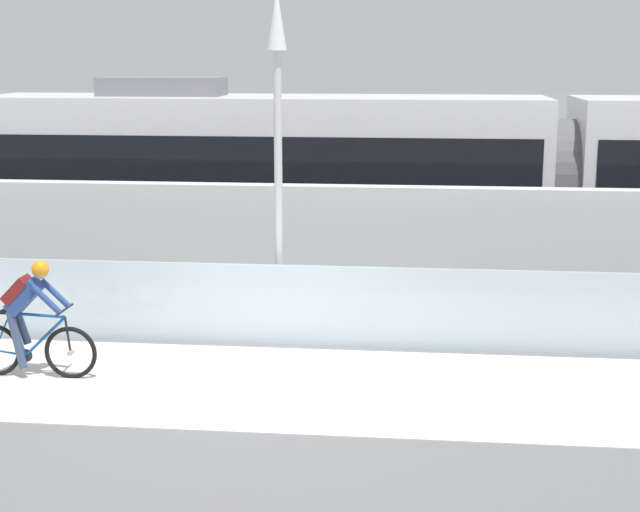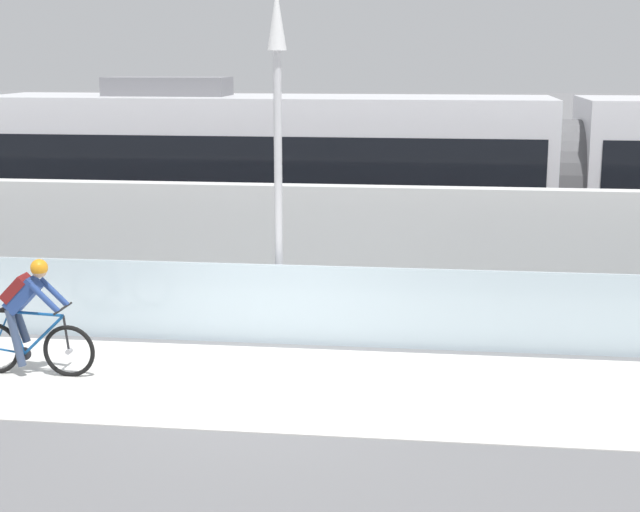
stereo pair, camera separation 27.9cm
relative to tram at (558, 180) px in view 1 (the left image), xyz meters
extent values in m
plane|color=slate|center=(-4.72, -6.85, -1.89)|extent=(200.00, 200.00, 0.00)
cube|color=silver|center=(-4.72, -6.85, -1.89)|extent=(32.00, 3.20, 0.01)
cube|color=silver|center=(-4.72, -5.00, -1.29)|extent=(32.00, 0.05, 1.21)
cube|color=silver|center=(-4.72, -3.20, -0.82)|extent=(32.00, 0.36, 2.15)
cube|color=#595654|center=(-4.72, -0.72, -1.89)|extent=(32.00, 0.08, 0.01)
cube|color=#595654|center=(-4.72, 0.72, -1.89)|extent=(32.00, 0.08, 0.01)
cube|color=silver|center=(-5.74, 0.00, 0.01)|extent=(11.00, 2.50, 3.10)
cube|color=black|center=(-5.74, 0.00, 0.36)|extent=(10.56, 2.54, 1.04)
cube|color=red|center=(-5.74, 0.00, -1.36)|extent=(10.78, 2.53, 0.28)
cube|color=slate|center=(-7.72, 0.00, 1.74)|extent=(2.40, 1.10, 0.36)
cube|color=#232326|center=(-9.26, 0.00, -1.53)|extent=(1.40, 1.88, 0.20)
cylinder|color=black|center=(-9.26, -0.72, -1.59)|extent=(0.60, 0.10, 0.60)
cylinder|color=black|center=(-9.26, 0.72, -1.59)|extent=(0.60, 0.10, 0.60)
cube|color=#232326|center=(-2.22, 0.00, -1.53)|extent=(1.40, 1.88, 0.20)
cylinder|color=black|center=(-2.22, -0.72, -1.59)|extent=(0.60, 0.10, 0.60)
cylinder|color=black|center=(-2.22, 0.72, -1.59)|extent=(0.60, 0.10, 0.60)
cylinder|color=#59595B|center=(0.01, 0.00, 0.01)|extent=(0.60, 2.30, 2.30)
torus|color=black|center=(-7.20, -6.85, -1.53)|extent=(0.72, 0.06, 0.72)
cylinder|color=#99999E|center=(-7.20, -6.85, -1.53)|extent=(0.07, 0.10, 0.07)
cylinder|color=#144C8C|center=(-7.54, -6.85, -1.32)|extent=(0.60, 0.04, 0.58)
cylinder|color=#144C8C|center=(-7.92, -6.85, -1.30)|extent=(0.22, 0.04, 0.59)
cylinder|color=#144C8C|center=(-7.63, -6.85, -1.03)|extent=(0.76, 0.04, 0.07)
cylinder|color=#144C8C|center=(-8.04, -6.85, -1.56)|extent=(0.43, 0.03, 0.09)
cylinder|color=#144C8C|center=(-8.13, -6.85, -1.27)|extent=(0.27, 0.02, 0.53)
cylinder|color=black|center=(-7.23, -6.85, -1.29)|extent=(0.08, 0.03, 0.49)
cube|color=black|center=(-8.01, -6.85, -0.99)|extent=(0.24, 0.10, 0.05)
cylinder|color=black|center=(-7.25, -6.85, -0.94)|extent=(0.03, 0.58, 0.03)
cylinder|color=#262628|center=(-7.83, -6.85, -1.59)|extent=(0.18, 0.02, 0.18)
cube|color=navy|center=(-7.79, -6.85, -0.78)|extent=(0.50, 0.28, 0.51)
cube|color=maroon|center=(-7.88, -6.85, -0.69)|extent=(0.38, 0.30, 0.38)
sphere|color=tan|center=(-7.55, -6.85, -0.43)|extent=(0.20, 0.20, 0.20)
sphere|color=orange|center=(-7.55, -6.85, -0.40)|extent=(0.23, 0.23, 0.23)
cylinder|color=navy|center=(-7.43, -7.01, -0.77)|extent=(0.41, 0.08, 0.41)
cylinder|color=navy|center=(-7.43, -6.69, -0.77)|extent=(0.41, 0.08, 0.41)
cylinder|color=#384766|center=(-7.90, -6.94, -1.35)|extent=(0.25, 0.11, 0.79)
cylinder|color=#384766|center=(-7.90, -6.76, -1.21)|extent=(0.25, 0.11, 0.52)
cylinder|color=gray|center=(-4.71, -4.70, -1.79)|extent=(0.24, 0.24, 0.20)
cylinder|color=silver|center=(-4.71, -4.70, 0.31)|extent=(0.12, 0.12, 4.20)
cone|color=white|center=(-4.71, -4.70, 2.86)|extent=(0.28, 0.28, 0.90)
camera|label=1|loc=(-2.61, -18.53, 2.35)|focal=53.46mm
camera|label=2|loc=(-2.33, -18.50, 2.35)|focal=53.46mm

